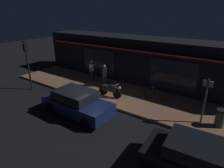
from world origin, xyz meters
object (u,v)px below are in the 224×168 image
object	(u,v)px
trash_bin	(220,118)
parked_car_far	(202,162)
motorcycle	(110,90)
parked_car_near	(77,103)
bicycle_parked	(157,94)
traffic_light_pole	(27,57)
person_photographer	(92,70)
person_bystander	(104,75)
sign_post	(205,99)

from	to	relation	value
trash_bin	parked_car_far	distance (m)	3.72
motorcycle	parked_car_near	world-z (taller)	parked_car_near
bicycle_parked	traffic_light_pole	world-z (taller)	traffic_light_pole
motorcycle	person_photographer	distance (m)	3.57
person_bystander	motorcycle	bearing A→B (deg)	-41.11
parked_car_far	trash_bin	bearing A→B (deg)	88.30
traffic_light_pole	parked_car_far	bearing A→B (deg)	-6.31
trash_bin	parked_car_near	world-z (taller)	parked_car_near
person_bystander	traffic_light_pole	distance (m)	5.68
bicycle_parked	parked_car_near	bearing A→B (deg)	-126.67
motorcycle	sign_post	xyz separation A→B (m)	(5.67, 0.10, 0.86)
motorcycle	person_bystander	world-z (taller)	person_bystander
bicycle_parked	trash_bin	xyz separation A→B (m)	(3.78, -1.14, 0.11)
traffic_light_pole	parked_car_far	size ratio (longest dim) A/B	0.85
bicycle_parked	trash_bin	distance (m)	3.94
person_bystander	traffic_light_pole	bearing A→B (deg)	-141.28
parked_car_near	parked_car_far	distance (m)	6.77
person_photographer	traffic_light_pole	world-z (taller)	traffic_light_pole
motorcycle	bicycle_parked	size ratio (longest dim) A/B	1.05
motorcycle	trash_bin	world-z (taller)	motorcycle
motorcycle	traffic_light_pole	distance (m)	6.42
motorcycle	traffic_light_pole	bearing A→B (deg)	-159.77
trash_bin	person_bystander	bearing A→B (deg)	172.42
motorcycle	person_bystander	size ratio (longest dim) A/B	1.02
person_bystander	traffic_light_pole	world-z (taller)	traffic_light_pole
motorcycle	trash_bin	bearing A→B (deg)	2.16
bicycle_parked	person_photographer	bearing A→B (deg)	176.63
trash_bin	bicycle_parked	bearing A→B (deg)	163.26
person_photographer	trash_bin	size ratio (longest dim) A/B	1.80
sign_post	parked_car_far	world-z (taller)	sign_post
person_bystander	parked_car_far	bearing A→B (deg)	-31.29
sign_post	trash_bin	xyz separation A→B (m)	(0.80, 0.14, -0.89)
person_photographer	sign_post	bearing A→B (deg)	-10.44
motorcycle	traffic_light_pole	size ratio (longest dim) A/B	0.47
bicycle_parked	trash_bin	size ratio (longest dim) A/B	1.74
person_photographer	trash_bin	world-z (taller)	person_photographer
bicycle_parked	sign_post	xyz separation A→B (m)	(2.97, -1.27, 1.00)
bicycle_parked	sign_post	distance (m)	3.38
person_bystander	parked_car_far	xyz separation A→B (m)	(7.86, -4.78, -0.32)
sign_post	traffic_light_pole	bearing A→B (deg)	-168.96
person_photographer	traffic_light_pole	distance (m)	4.91
parked_car_far	sign_post	bearing A→B (deg)	100.98
person_photographer	person_bystander	size ratio (longest dim) A/B	1.00
bicycle_parked	person_photographer	xyz separation A→B (m)	(-5.80, 0.34, 0.52)
person_photographer	traffic_light_pole	bearing A→B (deg)	-124.79
motorcycle	parked_car_far	bearing A→B (deg)	-28.61
motorcycle	parked_car_far	world-z (taller)	parked_car_far
parked_car_near	trash_bin	bearing A→B (deg)	23.57
bicycle_parked	sign_post	world-z (taller)	sign_post
sign_post	traffic_light_pole	size ratio (longest dim) A/B	0.67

